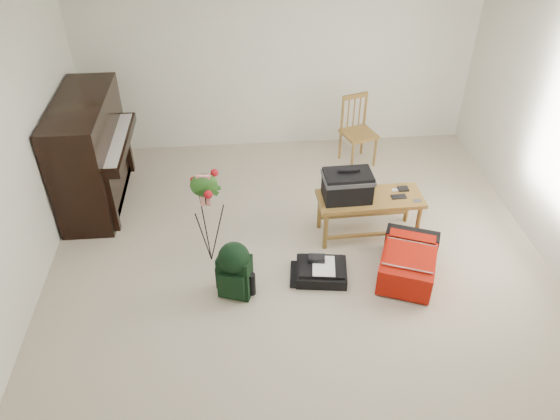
{
  "coord_description": "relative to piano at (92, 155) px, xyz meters",
  "views": [
    {
      "loc": [
        -0.55,
        -3.8,
        3.74
      ],
      "look_at": [
        -0.19,
        0.35,
        0.63
      ],
      "focal_mm": 35.0,
      "sensor_mm": 36.0,
      "label": 1
    }
  ],
  "objects": [
    {
      "name": "dining_chair",
      "position": [
        3.15,
        0.59,
        -0.17
      ],
      "size": [
        0.48,
        0.48,
        0.88
      ],
      "rotation": [
        0.0,
        0.0,
        0.32
      ],
      "color": "olive",
      "rests_on": "floor"
    },
    {
      "name": "flower_stand",
      "position": [
        1.3,
        -1.19,
        -0.08
      ],
      "size": [
        0.37,
        0.37,
        1.06
      ],
      "rotation": [
        0.0,
        0.0,
        -0.11
      ],
      "color": "black",
      "rests_on": "floor"
    },
    {
      "name": "green_backpack",
      "position": [
        1.54,
        -1.7,
        -0.27
      ],
      "size": [
        0.34,
        0.32,
        0.6
      ],
      "rotation": [
        0.0,
        0.0,
        -0.34
      ],
      "color": "black",
      "rests_on": "floor"
    },
    {
      "name": "ceiling",
      "position": [
        2.19,
        -1.6,
        1.9
      ],
      "size": [
        5.0,
        5.5,
        0.01
      ],
      "primitive_type": "cube",
      "color": "white",
      "rests_on": "wall_back"
    },
    {
      "name": "wall_back",
      "position": [
        2.19,
        1.15,
        0.65
      ],
      "size": [
        5.0,
        0.04,
        2.5
      ],
      "primitive_type": "cube",
      "color": "white",
      "rests_on": "floor"
    },
    {
      "name": "black_duffel",
      "position": [
        2.38,
        -1.53,
        -0.52
      ],
      "size": [
        0.54,
        0.45,
        0.21
      ],
      "rotation": [
        0.0,
        0.0,
        -0.14
      ],
      "color": "black",
      "rests_on": "floor"
    },
    {
      "name": "floor",
      "position": [
        2.19,
        -1.6,
        -0.6
      ],
      "size": [
        5.0,
        5.5,
        0.01
      ],
      "primitive_type": "cube",
      "color": "beige",
      "rests_on": "ground"
    },
    {
      "name": "red_suitcase",
      "position": [
        3.22,
        -1.53,
        -0.43
      ],
      "size": [
        0.75,
        0.91,
        0.32
      ],
      "rotation": [
        0.0,
        0.0,
        -0.38
      ],
      "color": "#BA1A07",
      "rests_on": "floor"
    },
    {
      "name": "bench",
      "position": [
        2.79,
        -0.91,
        -0.01
      ],
      "size": [
        1.1,
        0.47,
        0.84
      ],
      "rotation": [
        0.0,
        0.0,
        0.03
      ],
      "color": "olive",
      "rests_on": "floor"
    },
    {
      "name": "piano",
      "position": [
        0.0,
        0.0,
        0.0
      ],
      "size": [
        0.71,
        1.5,
        1.25
      ],
      "color": "black",
      "rests_on": "floor"
    }
  ]
}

